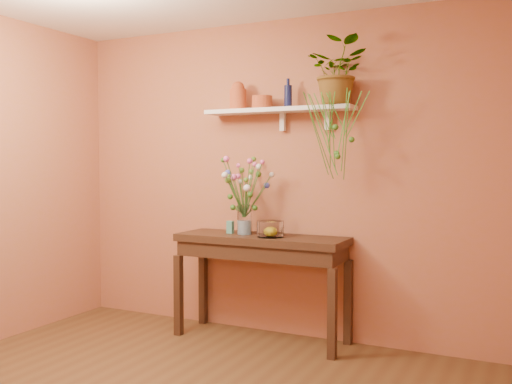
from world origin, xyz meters
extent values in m
cube|color=#A65E4A|center=(0.00, 2.00, 1.35)|extent=(4.00, 0.04, 2.70)
cube|color=#3C2518|center=(-0.05, 1.75, 0.85)|extent=(1.44, 0.46, 0.06)
cube|color=#3C2518|center=(-0.05, 1.75, 0.75)|extent=(1.39, 0.43, 0.12)
cube|color=#3C2518|center=(-0.74, 1.55, 0.35)|extent=(0.06, 0.06, 0.69)
cube|color=#3C2518|center=(0.64, 1.55, 0.35)|extent=(0.06, 0.06, 0.69)
cube|color=#3C2518|center=(-0.74, 1.95, 0.35)|extent=(0.06, 0.06, 0.69)
cube|color=#3C2518|center=(0.64, 1.95, 0.35)|extent=(0.06, 0.06, 0.69)
cube|color=white|center=(0.05, 1.87, 1.92)|extent=(1.30, 0.24, 0.04)
cube|color=white|center=(0.05, 1.97, 1.83)|extent=(0.04, 0.05, 0.15)
cube|color=white|center=(0.45, 1.97, 1.83)|extent=(0.04, 0.05, 0.15)
cylinder|color=#B84A2E|center=(-0.32, 1.85, 2.02)|extent=(0.16, 0.16, 0.17)
sphere|color=#B84A2E|center=(-0.32, 1.85, 2.12)|extent=(0.11, 0.11, 0.11)
cylinder|color=#B84A2E|center=(-0.09, 1.84, 1.99)|extent=(0.21, 0.21, 0.10)
cylinder|color=#11173F|center=(0.13, 1.88, 2.03)|extent=(0.07, 0.07, 0.18)
cylinder|color=#11173F|center=(0.13, 1.88, 2.15)|extent=(0.03, 0.03, 0.06)
imported|color=#33661D|center=(0.58, 1.85, 2.19)|extent=(0.48, 0.42, 0.51)
cylinder|color=#33661D|center=(0.68, 1.74, 1.68)|extent=(0.07, 0.10, 0.67)
cylinder|color=green|center=(0.56, 1.67, 1.84)|extent=(0.09, 0.10, 0.35)
cylinder|color=green|center=(0.60, 1.73, 1.87)|extent=(0.13, 0.11, 0.30)
cylinder|color=#33661D|center=(0.58, 1.70, 1.72)|extent=(0.01, 0.14, 0.59)
cylinder|color=green|center=(0.73, 1.74, 1.85)|extent=(0.18, 0.10, 0.34)
cylinder|color=green|center=(0.53, 1.68, 1.80)|extent=(0.02, 0.16, 0.44)
cylinder|color=#33661D|center=(0.45, 1.73, 1.85)|extent=(0.14, 0.04, 0.33)
cylinder|color=green|center=(0.51, 1.69, 1.85)|extent=(0.13, 0.09, 0.34)
cylinder|color=green|center=(0.58, 1.70, 1.83)|extent=(0.10, 0.15, 0.37)
cylinder|color=#33661D|center=(0.45, 1.69, 1.70)|extent=(0.17, 0.12, 0.63)
cylinder|color=green|center=(0.77, 1.74, 1.84)|extent=(0.21, 0.06, 0.36)
cylinder|color=green|center=(0.50, 1.71, 1.70)|extent=(0.21, 0.12, 0.64)
cylinder|color=#33661D|center=(0.49, 1.66, 1.69)|extent=(0.17, 0.24, 0.67)
cylinder|color=green|center=(0.70, 1.63, 1.72)|extent=(0.15, 0.33, 0.60)
cylinder|color=green|center=(0.68, 1.67, 1.76)|extent=(0.14, 0.10, 0.51)
cylinder|color=#33661D|center=(0.56, 1.69, 1.73)|extent=(0.07, 0.21, 0.58)
sphere|color=#33661D|center=(0.73, 1.72, 1.66)|extent=(0.05, 0.05, 0.05)
sphere|color=#33661D|center=(0.61, 1.73, 1.56)|extent=(0.05, 0.05, 0.05)
sphere|color=#33661D|center=(0.63, 1.67, 1.53)|extent=(0.05, 0.05, 0.05)
sphere|color=#33661D|center=(0.62, 1.67, 1.75)|extent=(0.05, 0.05, 0.05)
cylinder|color=white|center=(-0.21, 1.75, 1.00)|extent=(0.12, 0.12, 0.25)
cylinder|color=silver|center=(-0.21, 1.75, 0.94)|extent=(0.11, 0.11, 0.12)
cylinder|color=#386B28|center=(-0.23, 1.64, 1.27)|extent=(0.05, 0.23, 0.49)
sphere|color=#E858A6|center=(-0.26, 1.53, 1.51)|extent=(0.05, 0.05, 0.05)
cylinder|color=#386B28|center=(-0.20, 1.71, 1.22)|extent=(0.03, 0.10, 0.40)
sphere|color=#578329|center=(-0.18, 1.66, 1.42)|extent=(0.04, 0.04, 0.04)
cylinder|color=#386B28|center=(-0.15, 1.67, 1.15)|extent=(0.10, 0.17, 0.26)
sphere|color=silver|center=(-0.10, 1.59, 1.28)|extent=(0.06, 0.06, 0.06)
cylinder|color=#386B28|center=(-0.18, 1.71, 1.18)|extent=(0.07, 0.10, 0.32)
sphere|color=#578329|center=(-0.15, 1.66, 1.34)|extent=(0.04, 0.04, 0.04)
cylinder|color=#386B28|center=(-0.17, 1.72, 1.26)|extent=(0.09, 0.06, 0.47)
sphere|color=#E858A6|center=(-0.13, 1.70, 1.50)|extent=(0.05, 0.05, 0.05)
cylinder|color=#386B28|center=(-0.14, 1.75, 1.24)|extent=(0.15, 0.02, 0.43)
sphere|color=silver|center=(-0.07, 1.74, 1.45)|extent=(0.05, 0.05, 0.05)
cylinder|color=#386B28|center=(-0.11, 1.73, 1.26)|extent=(0.19, 0.05, 0.47)
sphere|color=#E858A6|center=(-0.02, 1.71, 1.49)|extent=(0.04, 0.04, 0.04)
cylinder|color=#386B28|center=(-0.11, 1.80, 1.20)|extent=(0.21, 0.12, 0.36)
sphere|color=silver|center=(0.00, 1.85, 1.38)|extent=(0.05, 0.05, 0.05)
cylinder|color=#386B28|center=(-0.15, 1.77, 1.21)|extent=(0.12, 0.05, 0.36)
sphere|color=#33661D|center=(-0.10, 1.79, 1.39)|extent=(0.05, 0.05, 0.05)
cylinder|color=#386B28|center=(-0.13, 1.81, 1.16)|extent=(0.15, 0.13, 0.27)
sphere|color=#4651C8|center=(-0.06, 1.87, 1.29)|extent=(0.05, 0.05, 0.05)
cylinder|color=#386B28|center=(-0.18, 1.80, 1.25)|extent=(0.05, 0.11, 0.44)
sphere|color=#E858A6|center=(-0.16, 1.85, 1.47)|extent=(0.04, 0.04, 0.04)
cylinder|color=#386B28|center=(-0.20, 1.82, 1.27)|extent=(0.03, 0.14, 0.49)
sphere|color=#578329|center=(-0.19, 1.88, 1.51)|extent=(0.04, 0.04, 0.04)
cylinder|color=#386B28|center=(-0.21, 1.81, 1.19)|extent=(0.01, 0.13, 0.33)
sphere|color=silver|center=(-0.21, 1.87, 1.35)|extent=(0.04, 0.04, 0.04)
cylinder|color=#386B28|center=(-0.21, 1.83, 1.22)|extent=(0.02, 0.16, 0.38)
sphere|color=#578329|center=(-0.22, 1.91, 1.40)|extent=(0.04, 0.04, 0.04)
cylinder|color=#386B28|center=(-0.30, 1.88, 1.24)|extent=(0.18, 0.27, 0.44)
sphere|color=#E858A6|center=(-0.40, 2.01, 1.46)|extent=(0.04, 0.04, 0.04)
cylinder|color=#386B28|center=(-0.24, 1.77, 1.17)|extent=(0.07, 0.05, 0.30)
sphere|color=silver|center=(-0.27, 1.80, 1.32)|extent=(0.04, 0.04, 0.04)
cylinder|color=#386B28|center=(-0.27, 1.80, 1.20)|extent=(0.12, 0.12, 0.34)
sphere|color=#E858A6|center=(-0.32, 1.86, 1.36)|extent=(0.05, 0.05, 0.05)
cylinder|color=#386B28|center=(-0.30, 1.79, 1.17)|extent=(0.20, 0.10, 0.30)
sphere|color=silver|center=(-0.40, 1.84, 1.32)|extent=(0.05, 0.05, 0.05)
cylinder|color=#386B28|center=(-0.32, 1.76, 1.27)|extent=(0.23, 0.04, 0.48)
sphere|color=#33661D|center=(-0.43, 1.78, 1.50)|extent=(0.04, 0.04, 0.04)
cylinder|color=#386B28|center=(-0.28, 1.73, 1.21)|extent=(0.14, 0.05, 0.37)
sphere|color=#4651C8|center=(-0.34, 1.71, 1.39)|extent=(0.06, 0.06, 0.06)
cylinder|color=#386B28|center=(-0.25, 1.74, 1.19)|extent=(0.10, 0.03, 0.34)
sphere|color=#E858A6|center=(-0.30, 1.72, 1.36)|extent=(0.06, 0.06, 0.06)
cylinder|color=#386B28|center=(-0.25, 1.69, 1.20)|extent=(0.09, 0.14, 0.35)
sphere|color=#578329|center=(-0.29, 1.62, 1.37)|extent=(0.04, 0.04, 0.04)
cylinder|color=#386B28|center=(-0.24, 1.64, 1.20)|extent=(0.07, 0.23, 0.36)
sphere|color=silver|center=(-0.27, 1.53, 1.38)|extent=(0.05, 0.05, 0.05)
cylinder|color=#386B28|center=(-0.25, 1.68, 1.18)|extent=(0.08, 0.15, 0.32)
sphere|color=#578329|center=(-0.28, 1.61, 1.34)|extent=(0.05, 0.05, 0.05)
sphere|color=#33661D|center=(-0.32, 1.70, 1.20)|extent=(0.05, 0.05, 0.05)
sphere|color=#33661D|center=(-0.28, 1.67, 1.11)|extent=(0.05, 0.05, 0.05)
sphere|color=#33661D|center=(-0.12, 1.77, 1.10)|extent=(0.05, 0.05, 0.05)
sphere|color=#33661D|center=(-0.27, 1.80, 1.09)|extent=(0.05, 0.05, 0.05)
sphere|color=#33661D|center=(-0.14, 1.71, 1.22)|extent=(0.05, 0.05, 0.05)
sphere|color=#33661D|center=(-0.28, 1.78, 1.09)|extent=(0.05, 0.05, 0.05)
cylinder|color=white|center=(0.06, 1.69, 0.94)|extent=(0.22, 0.22, 0.13)
cylinder|color=white|center=(0.06, 1.69, 0.88)|extent=(0.22, 0.22, 0.01)
sphere|color=yellow|center=(0.07, 1.67, 0.92)|extent=(0.09, 0.09, 0.09)
cube|color=teal|center=(-0.35, 1.76, 0.93)|extent=(0.06, 0.04, 0.11)
camera|label=1|loc=(2.02, -2.55, 1.49)|focal=40.46mm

